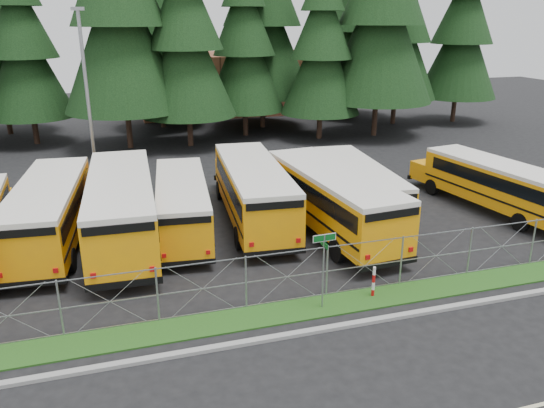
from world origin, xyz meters
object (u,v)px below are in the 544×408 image
(bus_2, at_px, (122,209))
(bus_5, at_px, (328,200))
(street_sign, at_px, (324,255))
(bus_3, at_px, (182,206))
(bus_4, at_px, (252,192))
(striped_bollard, at_px, (373,282))
(bus_1, at_px, (51,213))
(light_standard, at_px, (87,95))
(bus_6, at_px, (355,188))
(bus_east, at_px, (492,186))

(bus_2, xyz_separation_m, bus_5, (9.29, -1.44, -0.06))
(bus_2, xyz_separation_m, street_sign, (6.37, -8.13, 0.48))
(bus_2, distance_m, bus_3, 2.74)
(bus_4, relative_size, striped_bollard, 9.44)
(bus_1, height_order, light_standard, light_standard)
(bus_3, distance_m, bus_6, 8.89)
(striped_bollard, relative_size, light_standard, 0.12)
(bus_3, relative_size, light_standard, 0.98)
(street_sign, xyz_separation_m, striped_bollard, (2.07, 0.22, -1.43))
(bus_4, bearing_deg, bus_6, 0.47)
(bus_east, bearing_deg, bus_3, 165.65)
(street_sign, relative_size, striped_bollard, 2.34)
(light_standard, bearing_deg, street_sign, -65.60)
(bus_east, distance_m, striped_bollard, 12.22)
(bus_1, bearing_deg, bus_4, 5.62)
(bus_1, height_order, bus_5, bus_5)
(bus_2, bearing_deg, light_standard, 100.17)
(bus_6, distance_m, bus_east, 7.23)
(striped_bollard, bearing_deg, bus_6, 69.25)
(bus_4, xyz_separation_m, street_sign, (0.15, -8.94, 0.55))
(bus_5, xyz_separation_m, bus_6, (2.30, 1.86, -0.17))
(bus_2, relative_size, bus_4, 1.05)
(street_sign, xyz_separation_m, light_standard, (-7.62, 16.80, 3.47))
(bus_3, distance_m, bus_4, 3.55)
(striped_bollard, bearing_deg, street_sign, -173.97)
(bus_east, relative_size, striped_bollard, 8.30)
(bus_3, bearing_deg, bus_6, 6.29)
(bus_4, xyz_separation_m, bus_east, (12.41, -2.02, -0.18))
(bus_3, relative_size, bus_4, 0.88)
(bus_4, xyz_separation_m, bus_6, (5.37, -0.39, -0.17))
(bus_3, relative_size, bus_5, 0.87)
(bus_3, xyz_separation_m, striped_bollard, (5.73, -8.28, -0.70))
(bus_2, xyz_separation_m, light_standard, (-1.26, 8.67, 3.95))
(bus_3, bearing_deg, light_standard, 121.39)
(bus_4, bearing_deg, bus_5, -31.63)
(bus_2, height_order, light_standard, light_standard)
(street_sign, bearing_deg, bus_4, 90.96)
(bus_1, relative_size, striped_bollard, 9.13)
(bus_3, xyz_separation_m, bus_5, (6.59, -1.80, 0.19))
(bus_1, height_order, bus_3, bus_1)
(bus_5, bearing_deg, bus_east, -3.27)
(bus_2, distance_m, bus_5, 9.40)
(bus_3, height_order, bus_4, bus_4)
(street_sign, relative_size, light_standard, 0.28)
(bus_3, height_order, bus_6, bus_6)
(bus_1, xyz_separation_m, bus_3, (5.73, -0.31, -0.14))
(bus_3, height_order, light_standard, light_standard)
(bus_3, height_order, street_sign, street_sign)
(bus_5, xyz_separation_m, striped_bollard, (-0.86, -6.47, -0.89))
(bus_2, height_order, bus_5, bus_2)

